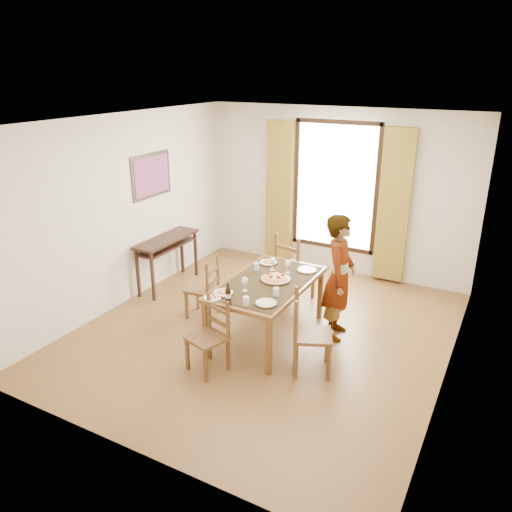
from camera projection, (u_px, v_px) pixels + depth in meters
The scene contains 22 objects.
ground at pixel (265, 332), 6.58m from camera, with size 5.00×5.00×0.00m, color brown.
room_shell at pixel (270, 217), 6.13m from camera, with size 4.60×5.10×2.74m.
console_table at pixel (167, 245), 7.73m from camera, with size 0.38×1.20×0.80m.
dining_table at pixel (267, 286), 6.26m from camera, with size 0.96×1.67×0.76m.
chair_west at pixel (204, 290), 6.85m from camera, with size 0.42×0.42×0.86m.
chair_north at pixel (294, 269), 7.33m from camera, with size 0.55×0.55×1.04m.
chair_south at pixel (209, 338), 5.63m from camera, with size 0.48×0.48×0.87m.
chair_east at pixel (309, 336), 5.59m from camera, with size 0.56×0.56×0.96m.
man at pixel (339, 277), 6.22m from camera, with size 0.48×0.65×1.62m, color #95999D.
plate_sw at pixel (223, 292), 5.89m from camera, with size 0.27×0.27×0.05m, color silver, non-canonical shape.
plate_se at pixel (266, 302), 5.64m from camera, with size 0.27×0.27×0.05m, color silver, non-canonical shape.
plate_nw at pixel (268, 261), 6.80m from camera, with size 0.27×0.27×0.05m, color silver, non-canonical shape.
plate_ne at pixel (307, 269), 6.56m from camera, with size 0.27×0.27×0.05m, color silver, non-canonical shape.
pasta_platter at pixel (276, 276), 6.26m from camera, with size 0.40×0.40×0.10m, color #B95E17, non-canonical shape.
caprese_plate at pixel (212, 297), 5.77m from camera, with size 0.20×0.20×0.04m, color silver, non-canonical shape.
wine_glass_a at pixel (245, 284), 5.94m from camera, with size 0.08×0.08×0.18m, color white, non-canonical shape.
wine_glass_b at pixel (288, 267), 6.46m from camera, with size 0.08×0.08×0.18m, color white, non-canonical shape.
wine_glass_c at pixel (272, 264), 6.54m from camera, with size 0.08×0.08×0.18m, color white, non-canonical shape.
tumbler_a at pixel (276, 292), 5.83m from camera, with size 0.07×0.07×0.10m, color silver.
tumbler_b at pixel (257, 266), 6.57m from camera, with size 0.07×0.07×0.10m, color silver.
tumbler_c at pixel (246, 301), 5.61m from camera, with size 0.07×0.07×0.10m, color silver.
wine_bottle at pixel (228, 293), 5.62m from camera, with size 0.07×0.07×0.25m, color black, non-canonical shape.
Camera 1 is at (2.65, -5.15, 3.28)m, focal length 35.00 mm.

